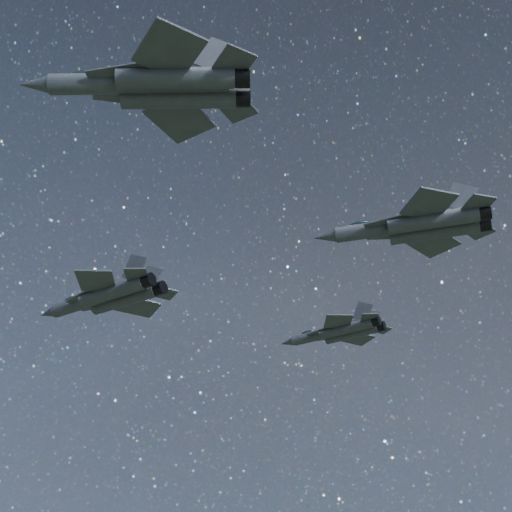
# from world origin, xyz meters

# --- Properties ---
(jet_lead) EXTENTS (19.13, 12.95, 4.81)m
(jet_lead) POSITION_xyz_m (-18.94, 3.47, 150.19)
(jet_lead) COLOR #31363D
(jet_left) EXTENTS (16.05, 10.87, 4.04)m
(jet_left) POSITION_xyz_m (5.10, 24.57, 152.41)
(jet_left) COLOR #31363D
(jet_right) EXTENTS (20.08, 13.67, 5.04)m
(jet_right) POSITION_xyz_m (-2.13, -24.19, 153.06)
(jet_right) COLOR #31363D
(jet_slot) EXTENTS (19.86, 14.19, 5.08)m
(jet_slot) POSITION_xyz_m (17.05, 3.63, 154.09)
(jet_slot) COLOR #31363D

